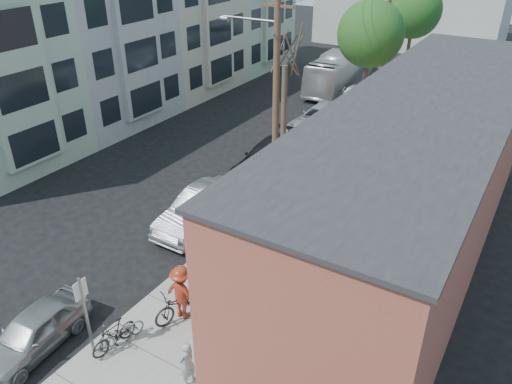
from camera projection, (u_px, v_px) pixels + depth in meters
The scene contains 26 objects.
ground at pixel (145, 252), 19.95m from camera, with size 120.00×120.00×0.00m, color black.
sidewalk at pixel (349, 170), 26.19m from camera, with size 4.50×58.00×0.15m, color gray.
cafe_building at pixel (417, 184), 17.98m from camera, with size 6.60×20.20×6.61m.
apartment_row at pixel (148, 39), 33.63m from camera, with size 6.30×32.00×9.00m.
sign_post at pixel (85, 309), 14.39m from camera, with size 0.07×0.45×2.80m.
parking_meter_near at pixel (206, 235), 19.27m from camera, with size 0.14×0.14×1.24m.
parking_meter_far at pixel (286, 170), 24.16m from camera, with size 0.14×0.14×1.24m.
utility_pole_near at pixel (275, 90), 20.82m from camera, with size 3.57×0.28×10.00m.
utility_pole_far at pixel (385, 33), 31.26m from camera, with size 1.80×0.28×10.00m.
tree_bare at pixel (283, 138), 21.70m from camera, with size 0.24×0.24×6.33m.
tree_leafy_mid at pixel (371, 34), 27.95m from camera, with size 3.75×3.75×7.72m.
tree_leafy_far at pixel (414, 11), 34.24m from camera, with size 3.78×3.78×7.85m.
patio_chair_a at pixel (267, 304), 16.38m from camera, with size 0.50×0.50×0.88m, color #103A1A, non-canonical shape.
patio_chair_b at pixel (228, 345), 14.83m from camera, with size 0.50×0.50×0.88m, color #103A1A, non-canonical shape.
patron_grey at pixel (187, 363), 13.84m from camera, with size 0.54×0.35×1.47m, color gray.
patron_green at pixel (232, 304), 15.84m from camera, with size 0.80×0.62×1.64m, color #327D5C.
cyclist at pixel (182, 292), 16.08m from camera, with size 1.27×0.73×1.97m, color maroon.
cyclist_bike at pixel (183, 302), 16.28m from camera, with size 0.75×2.16×1.13m, color black.
parked_bike_a at pixel (114, 335), 15.11m from camera, with size 0.46×1.62×0.97m, color black.
parked_bike_b at pixel (122, 333), 15.31m from camera, with size 0.54×1.54×0.81m, color slate.
car_0 at pixel (34, 332), 15.22m from camera, with size 1.54×3.83×1.31m, color #919597.
car_1 at pixel (202, 209), 21.30m from camera, with size 1.73×4.96×1.63m, color #A2A2A9.
car_2 at pixel (270, 159), 25.66m from camera, with size 2.32×5.71×1.66m, color black.
car_3 at pixel (323, 121), 30.41m from camera, with size 2.79×6.05×1.68m, color #B8BAC0.
car_4 at pixel (356, 99), 34.65m from camera, with size 1.42×4.08×1.34m, color #9FA3A6.
bus at pixel (343, 69), 38.61m from camera, with size 2.41×10.30×2.87m, color silver.
Camera 1 is at (12.28, -11.59, 11.76)m, focal length 35.00 mm.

